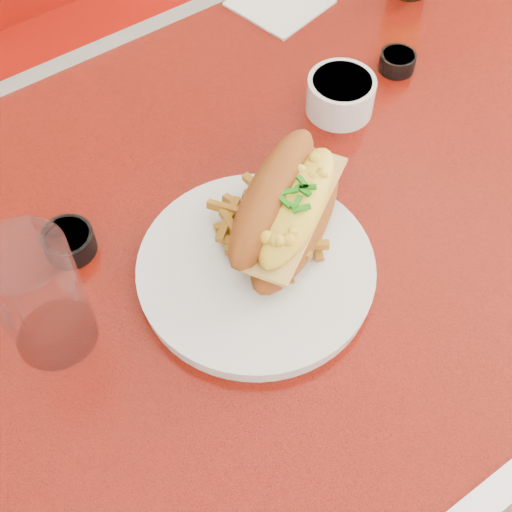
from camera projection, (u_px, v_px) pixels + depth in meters
ground at (317, 401)px, 1.56m from camera, size 8.00×8.00×0.00m
diner_table at (345, 239)px, 1.06m from camera, size 1.23×0.83×0.77m
booth_bench_far at (116, 92)px, 1.70m from camera, size 1.20×0.51×0.90m
dinner_plate at (256, 270)px, 0.82m from camera, size 0.35×0.35×0.02m
mac_hoagie at (288, 208)px, 0.81m from camera, size 0.24×0.20×0.10m
fries_pile at (277, 223)px, 0.83m from camera, size 0.13×0.12×0.04m
fork at (280, 225)px, 0.85m from camera, size 0.08×0.12×0.00m
gravy_ramekin at (341, 94)px, 0.96m from camera, size 0.12×0.12×0.05m
sauce_cup_left at (69, 241)px, 0.84m from camera, size 0.06×0.06×0.03m
sauce_cup_right at (398, 61)px, 1.02m from camera, size 0.06×0.06×0.03m
water_tumbler at (40, 298)px, 0.72m from camera, size 0.12×0.12×0.16m
paper_napkin at (280, 3)px, 1.11m from camera, size 0.15×0.15×0.00m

